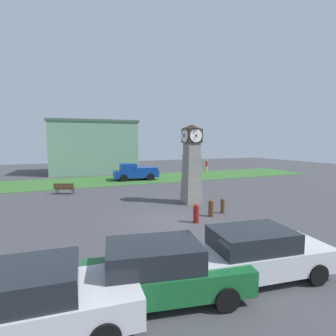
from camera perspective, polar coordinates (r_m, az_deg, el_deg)
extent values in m
plane|color=#424247|center=(14.11, 0.93, -11.55)|extent=(87.38, 87.38, 0.00)
cube|color=gray|center=(18.17, 5.12, -6.31)|extent=(1.13, 1.13, 0.83)
cube|color=gray|center=(18.02, 5.15, -3.73)|extent=(1.07, 1.07, 0.83)
cube|color=gray|center=(17.90, 5.17, -1.12)|extent=(1.01, 1.01, 0.83)
cube|color=gray|center=(17.82, 5.19, 1.51)|extent=(0.95, 0.95, 0.83)
cube|color=gray|center=(17.78, 5.22, 4.17)|extent=(0.88, 0.88, 0.83)
cube|color=#2D2316|center=(17.78, 5.24, 6.99)|extent=(1.06, 1.06, 0.93)
cylinder|color=white|center=(18.27, 4.42, 6.96)|extent=(0.87, 0.04, 0.87)
cube|color=black|center=(18.29, 4.38, 6.96)|extent=(0.06, 0.08, 0.20)
cube|color=black|center=(18.29, 4.38, 6.96)|extent=(0.04, 0.32, 0.13)
cylinder|color=white|center=(17.30, 6.11, 7.02)|extent=(0.87, 0.04, 0.87)
cube|color=black|center=(17.27, 6.16, 7.02)|extent=(0.06, 0.13, 0.19)
cube|color=black|center=(17.27, 6.16, 7.02)|extent=(0.04, 0.32, 0.14)
cylinder|color=white|center=(18.05, 6.79, 6.96)|extent=(0.04, 0.87, 0.87)
cube|color=black|center=(18.06, 6.87, 6.96)|extent=(0.17, 0.06, 0.16)
cube|color=black|center=(18.06, 6.87, 6.96)|extent=(0.20, 0.04, 0.30)
cylinder|color=white|center=(17.53, 3.65, 7.02)|extent=(0.04, 0.87, 0.87)
cube|color=black|center=(17.51, 3.57, 7.03)|extent=(0.09, 0.06, 0.20)
cube|color=black|center=(17.51, 3.57, 7.03)|extent=(0.28, 0.04, 0.23)
pyramid|color=#2D2316|center=(17.80, 5.26, 8.95)|extent=(1.11, 1.11, 0.29)
cylinder|color=maroon|center=(13.88, 6.16, -10.13)|extent=(0.31, 0.31, 0.81)
sphere|color=maroon|center=(13.76, 6.18, -8.31)|extent=(0.28, 0.28, 0.28)
cylinder|color=brown|center=(15.12, 9.37, -8.90)|extent=(0.31, 0.31, 0.79)
sphere|color=brown|center=(15.01, 9.40, -7.27)|extent=(0.28, 0.28, 0.28)
cylinder|color=brown|center=(15.90, 11.82, -8.29)|extent=(0.25, 0.25, 0.75)
sphere|color=brown|center=(15.81, 11.85, -6.84)|extent=(0.23, 0.23, 0.23)
cube|color=silver|center=(6.97, -26.68, -25.65)|extent=(4.52, 2.27, 0.71)
cube|color=#1E2328|center=(6.72, -29.90, -20.77)|extent=(2.55, 1.95, 0.59)
cylinder|color=black|center=(7.83, -14.69, -24.04)|extent=(0.66, 0.27, 0.64)
cube|color=#19602D|center=(7.52, -0.47, -22.68)|extent=(4.65, 2.52, 0.67)
cube|color=#1E2328|center=(7.18, -3.19, -18.36)|extent=(2.67, 2.01, 0.63)
cylinder|color=black|center=(8.70, 7.79, -20.72)|extent=(0.67, 0.33, 0.64)
cylinder|color=black|center=(7.37, 12.67, -26.05)|extent=(0.67, 0.33, 0.64)
cylinder|color=black|center=(8.26, -11.81, -22.30)|extent=(0.67, 0.33, 0.64)
cylinder|color=black|center=(6.85, -11.67, -28.74)|extent=(0.67, 0.33, 0.64)
cube|color=silver|center=(9.01, 19.46, -17.91)|extent=(4.50, 2.32, 0.70)
cube|color=#1E2328|center=(8.61, 17.78, -14.42)|extent=(2.56, 1.93, 0.58)
cylinder|color=black|center=(10.50, 22.85, -16.34)|extent=(0.66, 0.30, 0.64)
cylinder|color=black|center=(9.35, 29.71, -19.46)|extent=(0.66, 0.30, 0.64)
cylinder|color=black|center=(9.19, 8.89, -19.22)|extent=(0.66, 0.30, 0.64)
cylinder|color=black|center=(7.85, 14.53, -23.96)|extent=(0.66, 0.30, 0.64)
cube|color=navy|center=(29.00, -7.00, -1.25)|extent=(5.00, 2.42, 0.70)
cube|color=navy|center=(28.79, -8.68, 0.18)|extent=(1.87, 1.99, 0.80)
cube|color=navy|center=(29.12, -5.14, -0.15)|extent=(2.84, 2.19, 0.36)
cylinder|color=black|center=(27.94, -9.61, -2.17)|extent=(0.83, 0.36, 0.80)
cylinder|color=black|center=(29.73, -10.05, -1.71)|extent=(0.83, 0.36, 0.80)
cylinder|color=black|center=(28.44, -3.80, -1.97)|extent=(0.83, 0.36, 0.80)
cylinder|color=black|center=(30.20, -4.58, -1.53)|extent=(0.83, 0.36, 0.80)
cube|color=brown|center=(22.73, -21.51, -4.16)|extent=(1.67, 1.10, 0.08)
cube|color=brown|center=(22.46, -21.77, -3.64)|extent=(1.49, 0.69, 0.40)
cylinder|color=#262628|center=(22.72, -19.79, -4.68)|extent=(0.06, 0.06, 0.45)
cylinder|color=#262628|center=(23.19, -22.77, -4.58)|extent=(0.06, 0.06, 0.45)
cylinder|color=#262628|center=(22.35, -20.15, -4.86)|extent=(0.06, 0.06, 0.45)
cylinder|color=#262628|center=(22.83, -23.17, -4.75)|extent=(0.06, 0.06, 0.45)
cylinder|color=gold|center=(36.54, 8.47, -0.25)|extent=(0.14, 0.14, 0.88)
cylinder|color=gold|center=(36.35, 8.39, -0.28)|extent=(0.14, 0.14, 0.88)
cube|color=red|center=(36.37, 8.45, 0.94)|extent=(0.45, 0.45, 0.66)
sphere|color=tan|center=(36.34, 8.46, 1.65)|extent=(0.24, 0.24, 0.24)
cube|color=gray|center=(37.23, -15.81, 4.18)|extent=(11.46, 8.00, 6.68)
cube|color=#405849|center=(37.31, -15.95, 9.54)|extent=(11.80, 8.24, 0.30)
cube|color=#386B2D|center=(28.93, -14.67, -2.77)|extent=(52.43, 7.62, 0.04)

